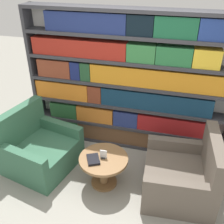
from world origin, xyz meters
name	(u,v)px	position (x,y,z in m)	size (l,w,h in m)	color
ground_plane	(104,200)	(0.00, 0.00, 0.00)	(14.00, 14.00, 0.00)	gray
bookshelf	(127,85)	(-0.01, 1.31, 1.08)	(3.13, 0.30, 2.19)	silver
armchair_left	(39,149)	(-1.13, 0.41, 0.29)	(1.06, 1.10, 0.90)	#336047
armchair_right	(182,176)	(0.95, 0.41, 0.29)	(0.95, 1.00, 0.90)	brown
coffee_table	(104,165)	(-0.09, 0.30, 0.33)	(0.66, 0.66, 0.46)	brown
table_sign	(103,155)	(-0.09, 0.30, 0.51)	(0.09, 0.06, 0.12)	black
stray_book	(93,159)	(-0.20, 0.21, 0.47)	(0.24, 0.26, 0.03)	black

